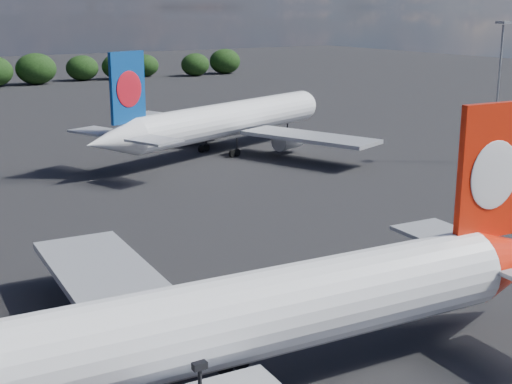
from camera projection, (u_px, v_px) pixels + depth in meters
qantas_airliner at (242, 320)px, 39.66m from camera, size 48.63×46.23×15.87m
china_southern_airliner at (222, 121)px, 108.06m from camera, size 48.38×46.52×16.31m
floodlight_mast_near at (500, 71)px, 99.71m from camera, size 1.60×1.60×19.90m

